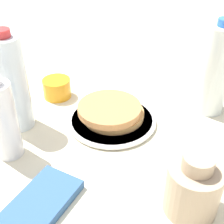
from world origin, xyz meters
TOP-DOWN VIEW (x-y plane):
  - ground_plane at (0.00, 0.00)m, footprint 4.00×4.00m
  - plate at (0.01, 0.02)m, footprint 0.23×0.23m
  - pancake_stack at (0.01, 0.01)m, footprint 0.18×0.17m
  - juice_glass at (-0.07, -0.18)m, footprint 0.08×0.08m
  - cream_jug at (0.23, 0.24)m, footprint 0.10×0.10m
  - water_bottle_near at (0.20, -0.17)m, footprint 0.06×0.06m
  - water_bottle_mid at (0.09, -0.21)m, footprint 0.08×0.08m
  - water_bottle_far at (-0.13, 0.26)m, footprint 0.08×0.08m
  - napkin at (0.31, -0.03)m, footprint 0.17×0.12m

SIDE VIEW (x-z plane):
  - ground_plane at x=0.00m, z-range 0.00..0.00m
  - plate at x=0.01m, z-range 0.00..0.01m
  - napkin at x=0.31m, z-range 0.00..0.02m
  - juice_glass at x=-0.07m, z-range 0.00..0.06m
  - pancake_stack at x=0.01m, z-range 0.01..0.06m
  - cream_jug at x=0.23m, z-range -0.01..0.12m
  - water_bottle_near at x=0.20m, z-range -0.01..0.20m
  - water_bottle_mid at x=0.09m, z-range -0.01..0.25m
  - water_bottle_far at x=-0.13m, z-range -0.01..0.25m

